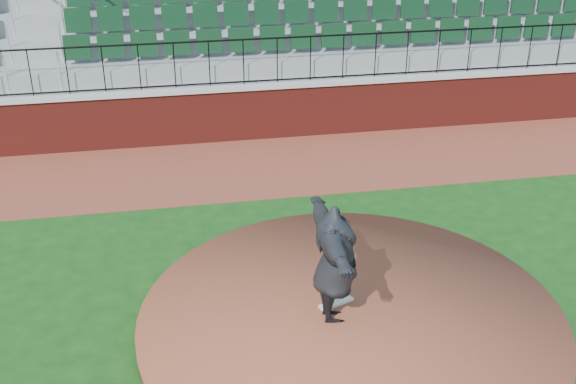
{
  "coord_description": "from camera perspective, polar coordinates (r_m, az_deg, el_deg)",
  "views": [
    {
      "loc": [
        -1.81,
        -8.51,
        6.39
      ],
      "look_at": [
        0.0,
        1.5,
        1.3
      ],
      "focal_mm": 45.27,
      "sensor_mm": 36.0,
      "label": 1
    }
  ],
  "objects": [
    {
      "name": "seating_stands",
      "position": [
        18.77,
        -4.62,
        13.92
      ],
      "size": [
        34.0,
        5.1,
        4.6
      ],
      "primitive_type": null,
      "color": "gray",
      "rests_on": "ground"
    },
    {
      "name": "wall_railing",
      "position": [
        16.27,
        -3.51,
        10.15
      ],
      "size": [
        34.0,
        0.05,
        1.0
      ],
      "primitive_type": null,
      "color": "black",
      "rests_on": "wall_cap"
    },
    {
      "name": "wall_cap",
      "position": [
        16.43,
        -3.46,
        8.31
      ],
      "size": [
        34.0,
        0.45,
        0.1
      ],
      "primitive_type": "cube",
      "color": "#B7B7B7",
      "rests_on": "field_wall"
    },
    {
      "name": "pitcher",
      "position": [
        9.85,
        3.73,
        -5.68
      ],
      "size": [
        0.66,
        2.2,
        1.78
      ],
      "primitive_type": "imported",
      "rotation": [
        0.0,
        0.0,
        1.54
      ],
      "color": "black",
      "rests_on": "pitchers_mound"
    },
    {
      "name": "ground",
      "position": [
        10.79,
        1.44,
        -9.73
      ],
      "size": [
        90.0,
        90.0,
        0.0
      ],
      "primitive_type": "plane",
      "color": "#124012",
      "rests_on": "ground"
    },
    {
      "name": "field_wall",
      "position": [
        16.65,
        -3.4,
        6.19
      ],
      "size": [
        34.0,
        0.35,
        1.2
      ],
      "primitive_type": "cube",
      "color": "maroon",
      "rests_on": "ground"
    },
    {
      "name": "pitching_rubber",
      "position": [
        10.62,
        3.81,
        -8.69
      ],
      "size": [
        0.55,
        0.32,
        0.04
      ],
      "primitive_type": "cube",
      "rotation": [
        0.0,
        0.0,
        0.37
      ],
      "color": "silver",
      "rests_on": "pitchers_mound"
    },
    {
      "name": "warning_track",
      "position": [
        15.41,
        -2.59,
        2.08
      ],
      "size": [
        34.0,
        3.2,
        0.01
      ],
      "primitive_type": "cube",
      "color": "brown",
      "rests_on": "ground"
    },
    {
      "name": "pitchers_mound",
      "position": [
        10.53,
        4.97,
        -10.03
      ],
      "size": [
        6.04,
        6.04,
        0.25
      ],
      "primitive_type": "cylinder",
      "color": "brown",
      "rests_on": "ground"
    }
  ]
}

